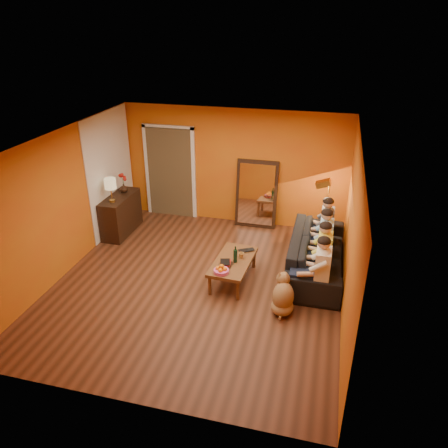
% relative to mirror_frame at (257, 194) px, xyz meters
% --- Properties ---
extents(room_shell, '(5.00, 5.50, 2.60)m').
position_rel_mirror_frame_xyz_m(room_shell, '(-0.55, -2.26, 0.54)').
color(room_shell, brown).
rests_on(room_shell, ground).
extents(white_accent, '(0.02, 1.90, 2.58)m').
position_rel_mirror_frame_xyz_m(white_accent, '(-3.04, -0.88, 0.54)').
color(white_accent, white).
rests_on(white_accent, wall_left).
extents(doorway_recess, '(1.06, 0.30, 2.10)m').
position_rel_mirror_frame_xyz_m(doorway_recess, '(-2.05, 0.20, 0.29)').
color(doorway_recess, '#3F2D19').
rests_on(doorway_recess, floor).
extents(door_jamb_left, '(0.08, 0.06, 2.20)m').
position_rel_mirror_frame_xyz_m(door_jamb_left, '(-2.62, 0.08, 0.29)').
color(door_jamb_left, white).
rests_on(door_jamb_left, wall_back).
extents(door_jamb_right, '(0.08, 0.06, 2.20)m').
position_rel_mirror_frame_xyz_m(door_jamb_right, '(-1.48, 0.08, 0.29)').
color(door_jamb_right, white).
rests_on(door_jamb_right, wall_back).
extents(door_header, '(1.22, 0.06, 0.08)m').
position_rel_mirror_frame_xyz_m(door_header, '(-2.05, 0.08, 1.36)').
color(door_header, white).
rests_on(door_header, wall_back).
extents(mirror_frame, '(0.92, 0.27, 1.51)m').
position_rel_mirror_frame_xyz_m(mirror_frame, '(0.00, 0.00, 0.00)').
color(mirror_frame, black).
rests_on(mirror_frame, floor).
extents(mirror_glass, '(0.78, 0.21, 1.35)m').
position_rel_mirror_frame_xyz_m(mirror_glass, '(0.00, -0.04, 0.00)').
color(mirror_glass, white).
rests_on(mirror_glass, mirror_frame).
extents(sideboard, '(0.44, 1.18, 0.85)m').
position_rel_mirror_frame_xyz_m(sideboard, '(-2.79, -1.08, -0.34)').
color(sideboard, black).
rests_on(sideboard, floor).
extents(table_lamp, '(0.24, 0.24, 0.51)m').
position_rel_mirror_frame_xyz_m(table_lamp, '(-2.79, -1.38, 0.34)').
color(table_lamp, beige).
rests_on(table_lamp, sideboard).
extents(sofa, '(2.46, 0.96, 0.72)m').
position_rel_mirror_frame_xyz_m(sofa, '(1.45, -1.63, -0.40)').
color(sofa, black).
rests_on(sofa, floor).
extents(coffee_table, '(0.69, 1.26, 0.42)m').
position_rel_mirror_frame_xyz_m(coffee_table, '(0.03, -2.36, -0.55)').
color(coffee_table, brown).
rests_on(coffee_table, floor).
extents(floor_lamp, '(0.31, 0.26, 1.44)m').
position_rel_mirror_frame_xyz_m(floor_lamp, '(1.55, -0.65, -0.04)').
color(floor_lamp, gold).
rests_on(floor_lamp, floor).
extents(dog, '(0.40, 0.59, 0.67)m').
position_rel_mirror_frame_xyz_m(dog, '(1.02, -3.04, -0.43)').
color(dog, olive).
rests_on(dog, floor).
extents(person_far_left, '(0.70, 0.44, 1.22)m').
position_rel_mirror_frame_xyz_m(person_far_left, '(1.58, -2.63, -0.15)').
color(person_far_left, silver).
rests_on(person_far_left, sofa).
extents(person_mid_left, '(0.70, 0.44, 1.22)m').
position_rel_mirror_frame_xyz_m(person_mid_left, '(1.58, -2.08, -0.15)').
color(person_mid_left, '#D4CD46').
rests_on(person_mid_left, sofa).
extents(person_mid_right, '(0.70, 0.44, 1.22)m').
position_rel_mirror_frame_xyz_m(person_mid_right, '(1.58, -1.53, -0.15)').
color(person_mid_right, '#93BFE3').
rests_on(person_mid_right, sofa).
extents(person_far_right, '(0.70, 0.44, 1.22)m').
position_rel_mirror_frame_xyz_m(person_far_right, '(1.58, -0.98, -0.15)').
color(person_far_right, '#38383E').
rests_on(person_far_right, sofa).
extents(fruit_bowl, '(0.26, 0.26, 0.16)m').
position_rel_mirror_frame_xyz_m(fruit_bowl, '(-0.07, -2.81, -0.26)').
color(fruit_bowl, '#E4509E').
rests_on(fruit_bowl, coffee_table).
extents(wine_bottle, '(0.07, 0.07, 0.31)m').
position_rel_mirror_frame_xyz_m(wine_bottle, '(0.08, -2.41, -0.18)').
color(wine_bottle, black).
rests_on(wine_bottle, coffee_table).
extents(tumbler, '(0.13, 0.13, 0.10)m').
position_rel_mirror_frame_xyz_m(tumbler, '(0.15, -2.24, -0.29)').
color(tumbler, '#B27F3F').
rests_on(tumbler, coffee_table).
extents(laptop, '(0.36, 0.31, 0.02)m').
position_rel_mirror_frame_xyz_m(laptop, '(0.21, -2.01, -0.33)').
color(laptop, black).
rests_on(laptop, coffee_table).
extents(book_lower, '(0.24, 0.29, 0.03)m').
position_rel_mirror_frame_xyz_m(book_lower, '(-0.15, -2.56, -0.33)').
color(book_lower, black).
rests_on(book_lower, coffee_table).
extents(book_mid, '(0.19, 0.25, 0.02)m').
position_rel_mirror_frame_xyz_m(book_mid, '(-0.14, -2.55, -0.31)').
color(book_mid, '#B41C14').
rests_on(book_mid, book_lower).
extents(book_upper, '(0.22, 0.26, 0.02)m').
position_rel_mirror_frame_xyz_m(book_upper, '(-0.15, -2.57, -0.29)').
color(book_upper, black).
rests_on(book_upper, book_mid).
extents(vase, '(0.18, 0.18, 0.19)m').
position_rel_mirror_frame_xyz_m(vase, '(-2.79, -0.83, 0.18)').
color(vase, black).
rests_on(vase, sideboard).
extents(flowers, '(0.17, 0.17, 0.45)m').
position_rel_mirror_frame_xyz_m(flowers, '(-2.79, -0.83, 0.43)').
color(flowers, '#B41C14').
rests_on(flowers, vase).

